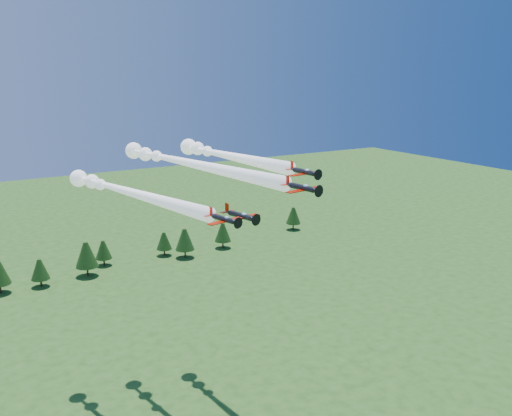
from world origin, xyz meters
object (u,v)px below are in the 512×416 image
plane_right (223,155)px  plane_lead (184,162)px  plane_left (124,190)px  plane_slot (241,216)px

plane_right → plane_lead: bearing=-169.6°
plane_left → plane_slot: plane_left is taller
plane_left → plane_slot: size_ratio=6.16×
plane_left → plane_slot: (14.61, -20.10, -2.56)m
plane_left → plane_right: (21.77, -0.00, 5.31)m
plane_left → plane_right: bearing=-12.5°
plane_left → plane_slot: bearing=-66.5°
plane_left → plane_lead: bearing=-26.9°
plane_right → plane_slot: size_ratio=5.37×
plane_slot → plane_left: bearing=113.8°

